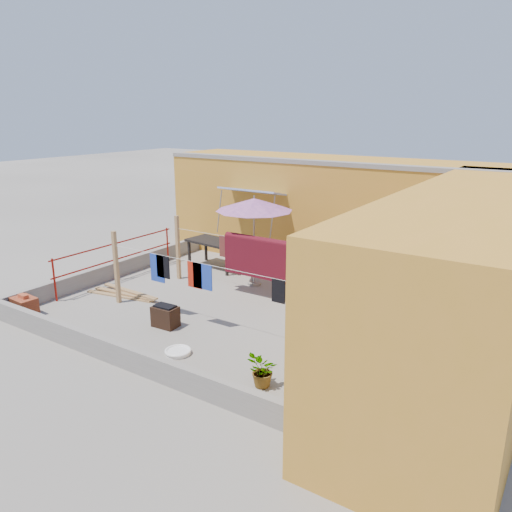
% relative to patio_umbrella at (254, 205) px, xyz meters
% --- Properties ---
extents(ground, '(80.00, 80.00, 0.00)m').
position_rel_patio_umbrella_xyz_m(ground, '(0.45, -1.54, -2.19)').
color(ground, '#9E998E').
rests_on(ground, ground).
extents(wall_back, '(11.00, 3.27, 3.21)m').
position_rel_patio_umbrella_xyz_m(wall_back, '(0.95, 3.15, -0.58)').
color(wall_back, '#C9852C').
rests_on(wall_back, ground).
extents(wall_right, '(2.40, 9.00, 3.20)m').
position_rel_patio_umbrella_xyz_m(wall_right, '(5.65, -1.54, -0.59)').
color(wall_right, '#C9852C').
rests_on(wall_right, ground).
extents(parapet_front, '(8.30, 0.16, 0.44)m').
position_rel_patio_umbrella_xyz_m(parapet_front, '(0.45, -5.12, -1.97)').
color(parapet_front, gray).
rests_on(parapet_front, ground).
extents(parapet_left, '(0.16, 7.30, 0.44)m').
position_rel_patio_umbrella_xyz_m(parapet_left, '(-3.63, -1.54, -1.97)').
color(parapet_left, gray).
rests_on(parapet_left, ground).
extents(red_railing, '(0.05, 4.20, 1.10)m').
position_rel_patio_umbrella_xyz_m(red_railing, '(-3.40, -1.74, -1.47)').
color(red_railing, maroon).
rests_on(red_railing, ground).
extents(clothesline_rig, '(5.09, 2.35, 1.80)m').
position_rel_patio_umbrella_xyz_m(clothesline_rig, '(0.60, -0.96, -1.17)').
color(clothesline_rig, tan).
rests_on(clothesline_rig, ground).
extents(patio_umbrella, '(2.65, 2.65, 2.44)m').
position_rel_patio_umbrella_xyz_m(patio_umbrella, '(0.00, 0.00, 0.00)').
color(patio_umbrella, gray).
rests_on(patio_umbrella, ground).
extents(outdoor_table, '(1.86, 1.07, 0.83)m').
position_rel_patio_umbrella_xyz_m(outdoor_table, '(-1.82, 0.66, -1.44)').
color(outdoor_table, black).
rests_on(outdoor_table, ground).
extents(brick_stack, '(0.60, 0.46, 0.50)m').
position_rel_patio_umbrella_xyz_m(brick_stack, '(-3.25, -4.68, -1.97)').
color(brick_stack, '#A44725').
rests_on(brick_stack, ground).
extents(lumber_pile, '(2.08, 0.59, 0.12)m').
position_rel_patio_umbrella_xyz_m(lumber_pile, '(-2.28, -2.56, -2.13)').
color(lumber_pile, tan).
rests_on(lumber_pile, ground).
extents(brazier, '(0.57, 0.39, 0.49)m').
position_rel_patio_umbrella_xyz_m(brazier, '(-0.09, -3.36, -1.95)').
color(brazier, '#311C13').
rests_on(brazier, ground).
extents(white_basin, '(0.52, 0.52, 0.09)m').
position_rel_patio_umbrella_xyz_m(white_basin, '(1.01, -4.19, -2.14)').
color(white_basin, white).
rests_on(white_basin, ground).
extents(water_jug_a, '(0.23, 0.23, 0.36)m').
position_rel_patio_umbrella_xyz_m(water_jug_a, '(4.15, -1.11, -2.03)').
color(water_jug_a, white).
rests_on(water_jug_a, ground).
extents(water_jug_b, '(0.24, 0.24, 0.38)m').
position_rel_patio_umbrella_xyz_m(water_jug_b, '(4.15, 0.41, -2.02)').
color(water_jug_b, white).
rests_on(water_jug_b, ground).
extents(green_hose, '(0.57, 0.57, 0.08)m').
position_rel_patio_umbrella_xyz_m(green_hose, '(3.43, 0.91, -2.15)').
color(green_hose, '#1D771A').
rests_on(green_hose, ground).
extents(plant_back_a, '(0.74, 0.68, 0.69)m').
position_rel_patio_umbrella_xyz_m(plant_back_a, '(0.93, 0.90, -1.84)').
color(plant_back_a, '#225117').
rests_on(plant_back_a, ground).
extents(plant_back_b, '(0.49, 0.49, 0.67)m').
position_rel_patio_umbrella_xyz_m(plant_back_b, '(2.78, 1.66, -1.85)').
color(plant_back_b, '#225117').
rests_on(plant_back_b, ground).
extents(plant_right_a, '(0.48, 0.41, 0.77)m').
position_rel_patio_umbrella_xyz_m(plant_right_a, '(4.15, -0.73, -1.81)').
color(plant_right_a, '#225117').
rests_on(plant_right_a, ground).
extents(plant_right_b, '(0.44, 0.47, 0.67)m').
position_rel_patio_umbrella_xyz_m(plant_right_b, '(4.15, -1.51, -1.85)').
color(plant_right_b, '#225117').
rests_on(plant_right_b, ground).
extents(plant_right_c, '(0.61, 0.66, 0.60)m').
position_rel_patio_umbrella_xyz_m(plant_right_c, '(3.03, -4.31, -1.89)').
color(plant_right_c, '#225117').
rests_on(plant_right_c, ground).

